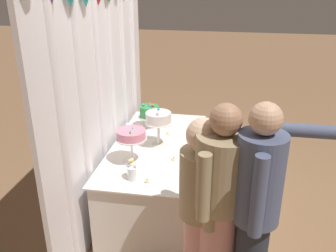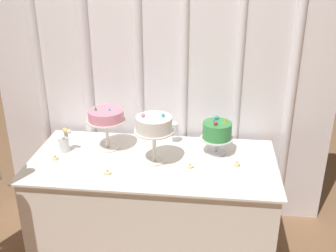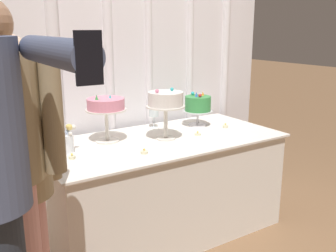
{
  "view_description": "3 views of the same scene",
  "coord_description": "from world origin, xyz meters",
  "px_view_note": "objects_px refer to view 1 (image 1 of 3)",
  "views": [
    {
      "loc": [
        -3.25,
        -0.59,
        2.37
      ],
      "look_at": [
        0.14,
        0.0,
        0.9
      ],
      "focal_mm": 39.76,
      "sensor_mm": 36.0,
      "label": 1
    },
    {
      "loc": [
        0.4,
        -2.43,
        2.13
      ],
      "look_at": [
        0.1,
        0.2,
        0.97
      ],
      "focal_mm": 43.75,
      "sensor_mm": 36.0,
      "label": 2
    },
    {
      "loc": [
        -1.41,
        -2.16,
        1.53
      ],
      "look_at": [
        0.02,
        0.05,
        0.84
      ],
      "focal_mm": 41.15,
      "sensor_mm": 36.0,
      "label": 3
    }
  ],
  "objects_px": {
    "wine_glass": "(129,128)",
    "tealight_near_left": "(174,159)",
    "cake_display_center": "(158,119)",
    "guest_girl_blue_dress": "(257,214)",
    "guest_man_dark_suit": "(220,210)",
    "cake_table": "(157,177)",
    "tealight_far_right": "(168,122)",
    "flower_vase": "(132,171)",
    "tealight_far_left": "(147,181)",
    "cake_display_leftmost": "(131,136)",
    "tealight_near_right": "(168,134)",
    "guest_man_pink_jacket": "(201,208)",
    "cake_display_rightmost": "(149,112)"
  },
  "relations": [
    {
      "from": "flower_vase",
      "to": "guest_man_pink_jacket",
      "type": "height_order",
      "value": "guest_man_pink_jacket"
    },
    {
      "from": "cake_display_rightmost",
      "to": "tealight_far_right",
      "type": "xyz_separation_m",
      "value": [
        0.14,
        -0.18,
        -0.16
      ]
    },
    {
      "from": "wine_glass",
      "to": "guest_girl_blue_dress",
      "type": "bearing_deg",
      "value": -138.81
    },
    {
      "from": "cake_display_leftmost",
      "to": "wine_glass",
      "type": "xyz_separation_m",
      "value": [
        0.47,
        0.15,
        -0.13
      ]
    },
    {
      "from": "cake_display_center",
      "to": "tealight_near_left",
      "type": "bearing_deg",
      "value": -145.51
    },
    {
      "from": "wine_glass",
      "to": "cake_display_center",
      "type": "bearing_deg",
      "value": -106.39
    },
    {
      "from": "guest_man_dark_suit",
      "to": "tealight_near_right",
      "type": "bearing_deg",
      "value": 22.65
    },
    {
      "from": "cake_display_rightmost",
      "to": "wine_glass",
      "type": "distance_m",
      "value": 0.36
    },
    {
      "from": "tealight_near_right",
      "to": "guest_man_pink_jacket",
      "type": "height_order",
      "value": "guest_man_pink_jacket"
    },
    {
      "from": "wine_glass",
      "to": "guest_girl_blue_dress",
      "type": "height_order",
      "value": "guest_girl_blue_dress"
    },
    {
      "from": "tealight_far_left",
      "to": "tealight_far_right",
      "type": "height_order",
      "value": "tealight_far_right"
    },
    {
      "from": "tealight_far_right",
      "to": "wine_glass",
      "type": "bearing_deg",
      "value": 146.62
    },
    {
      "from": "cake_display_center",
      "to": "tealight_near_right",
      "type": "height_order",
      "value": "cake_display_center"
    },
    {
      "from": "guest_man_dark_suit",
      "to": "cake_table",
      "type": "bearing_deg",
      "value": 29.74
    },
    {
      "from": "cake_display_center",
      "to": "guest_man_dark_suit",
      "type": "relative_size",
      "value": 0.23
    },
    {
      "from": "cake_display_center",
      "to": "tealight_near_right",
      "type": "bearing_deg",
      "value": -10.67
    },
    {
      "from": "cake_display_center",
      "to": "flower_vase",
      "type": "relative_size",
      "value": 2.01
    },
    {
      "from": "cake_display_leftmost",
      "to": "cake_display_center",
      "type": "relative_size",
      "value": 0.93
    },
    {
      "from": "cake_display_rightmost",
      "to": "guest_man_dark_suit",
      "type": "relative_size",
      "value": 0.17
    },
    {
      "from": "cake_display_leftmost",
      "to": "cake_display_center",
      "type": "xyz_separation_m",
      "value": [
        0.38,
        -0.17,
        0.03
      ]
    },
    {
      "from": "flower_vase",
      "to": "guest_girl_blue_dress",
      "type": "distance_m",
      "value": 1.15
    },
    {
      "from": "tealight_near_right",
      "to": "cake_table",
      "type": "bearing_deg",
      "value": 165.24
    },
    {
      "from": "tealight_far_right",
      "to": "guest_girl_blue_dress",
      "type": "distance_m",
      "value": 2.07
    },
    {
      "from": "cake_display_leftmost",
      "to": "tealight_near_right",
      "type": "height_order",
      "value": "cake_display_leftmost"
    },
    {
      "from": "cake_display_center",
      "to": "tealight_far_left",
      "type": "xyz_separation_m",
      "value": [
        -0.71,
        -0.05,
        -0.26
      ]
    },
    {
      "from": "cake_display_center",
      "to": "guest_girl_blue_dress",
      "type": "relative_size",
      "value": 0.22
    },
    {
      "from": "wine_glass",
      "to": "tealight_far_left",
      "type": "xyz_separation_m",
      "value": [
        -0.81,
        -0.37,
        -0.11
      ]
    },
    {
      "from": "tealight_far_left",
      "to": "tealight_far_right",
      "type": "relative_size",
      "value": 0.92
    },
    {
      "from": "wine_glass",
      "to": "cake_display_rightmost",
      "type": "bearing_deg",
      "value": -22.28
    },
    {
      "from": "cake_display_leftmost",
      "to": "guest_man_dark_suit",
      "type": "bearing_deg",
      "value": -134.93
    },
    {
      "from": "flower_vase",
      "to": "tealight_near_right",
      "type": "bearing_deg",
      "value": -8.47
    },
    {
      "from": "cake_display_leftmost",
      "to": "flower_vase",
      "type": "height_order",
      "value": "cake_display_leftmost"
    },
    {
      "from": "wine_glass",
      "to": "tealight_near_left",
      "type": "relative_size",
      "value": 3.32
    },
    {
      "from": "cake_table",
      "to": "cake_display_leftmost",
      "type": "bearing_deg",
      "value": 157.85
    },
    {
      "from": "guest_girl_blue_dress",
      "to": "flower_vase",
      "type": "bearing_deg",
      "value": 58.24
    },
    {
      "from": "guest_man_pink_jacket",
      "to": "guest_man_dark_suit",
      "type": "bearing_deg",
      "value": -121.69
    },
    {
      "from": "cake_display_center",
      "to": "cake_table",
      "type": "bearing_deg",
      "value": 124.7
    },
    {
      "from": "cake_display_center",
      "to": "cake_display_rightmost",
      "type": "distance_m",
      "value": 0.48
    },
    {
      "from": "tealight_far_right",
      "to": "flower_vase",
      "type": "bearing_deg",
      "value": 176.32
    },
    {
      "from": "guest_man_pink_jacket",
      "to": "cake_display_leftmost",
      "type": "bearing_deg",
      "value": 43.05
    },
    {
      "from": "tealight_near_right",
      "to": "tealight_far_right",
      "type": "relative_size",
      "value": 1.09
    },
    {
      "from": "flower_vase",
      "to": "tealight_far_left",
      "type": "bearing_deg",
      "value": -101.49
    },
    {
      "from": "tealight_far_left",
      "to": "guest_man_pink_jacket",
      "type": "relative_size",
      "value": 0.03
    },
    {
      "from": "tealight_far_left",
      "to": "tealight_near_left",
      "type": "xyz_separation_m",
      "value": [
        0.42,
        -0.15,
        -0.0
      ]
    },
    {
      "from": "tealight_far_left",
      "to": "cake_table",
      "type": "bearing_deg",
      "value": 5.65
    },
    {
      "from": "tealight_near_left",
      "to": "guest_girl_blue_dress",
      "type": "distance_m",
      "value": 1.23
    },
    {
      "from": "cake_display_center",
      "to": "tealight_far_right",
      "type": "xyz_separation_m",
      "value": [
        0.57,
        0.01,
        -0.26
      ]
    },
    {
      "from": "tealight_far_left",
      "to": "guest_girl_blue_dress",
      "type": "distance_m",
      "value": 1.04
    },
    {
      "from": "wine_glass",
      "to": "tealight_far_right",
      "type": "bearing_deg",
      "value": -33.38
    },
    {
      "from": "tealight_far_right",
      "to": "tealight_far_left",
      "type": "bearing_deg",
      "value": -177.48
    }
  ]
}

